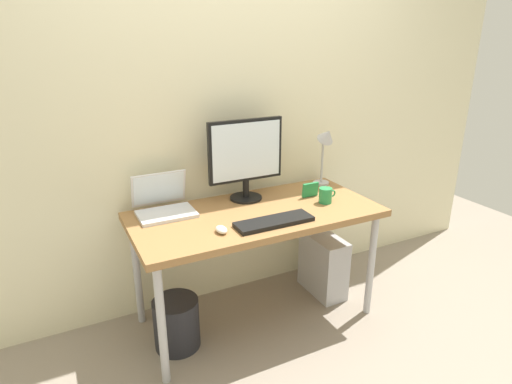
% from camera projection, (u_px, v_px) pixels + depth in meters
% --- Properties ---
extents(ground_plane, '(6.00, 6.00, 0.00)m').
position_uv_depth(ground_plane, '(256.00, 316.00, 2.77)').
color(ground_plane, gray).
extents(back_wall, '(4.40, 0.04, 2.60)m').
position_uv_depth(back_wall, '(227.00, 103.00, 2.66)').
color(back_wall, beige).
rests_on(back_wall, ground_plane).
extents(desk, '(1.45, 0.68, 0.73)m').
position_uv_depth(desk, '(256.00, 221.00, 2.54)').
color(desk, olive).
rests_on(desk, ground_plane).
extents(monitor, '(0.48, 0.20, 0.50)m').
position_uv_depth(monitor, '(246.00, 156.00, 2.62)').
color(monitor, black).
rests_on(monitor, desk).
extents(laptop, '(0.32, 0.28, 0.22)m').
position_uv_depth(laptop, '(163.00, 203.00, 2.49)').
color(laptop, silver).
rests_on(laptop, desk).
extents(desk_lamp, '(0.11, 0.16, 0.41)m').
position_uv_depth(desk_lamp, '(326.00, 144.00, 2.86)').
color(desk_lamp, '#B2B2B7').
rests_on(desk_lamp, desk).
extents(keyboard, '(0.44, 0.14, 0.02)m').
position_uv_depth(keyboard, '(274.00, 222.00, 2.35)').
color(keyboard, black).
rests_on(keyboard, desk).
extents(mouse, '(0.06, 0.09, 0.03)m').
position_uv_depth(mouse, '(221.00, 230.00, 2.24)').
color(mouse, silver).
rests_on(mouse, desk).
extents(coffee_mug, '(0.11, 0.08, 0.09)m').
position_uv_depth(coffee_mug, '(326.00, 195.00, 2.64)').
color(coffee_mug, '#268C4C').
rests_on(coffee_mug, desk).
extents(photo_frame, '(0.11, 0.02, 0.09)m').
position_uv_depth(photo_frame, '(310.00, 190.00, 2.73)').
color(photo_frame, '#268C4C').
rests_on(photo_frame, desk).
extents(computer_tower, '(0.18, 0.36, 0.42)m').
position_uv_depth(computer_tower, '(323.00, 264.00, 2.97)').
color(computer_tower, '#B2B2B7').
rests_on(computer_tower, ground_plane).
extents(wastebasket, '(0.26, 0.26, 0.30)m').
position_uv_depth(wastebasket, '(177.00, 323.00, 2.46)').
color(wastebasket, '#232328').
rests_on(wastebasket, ground_plane).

